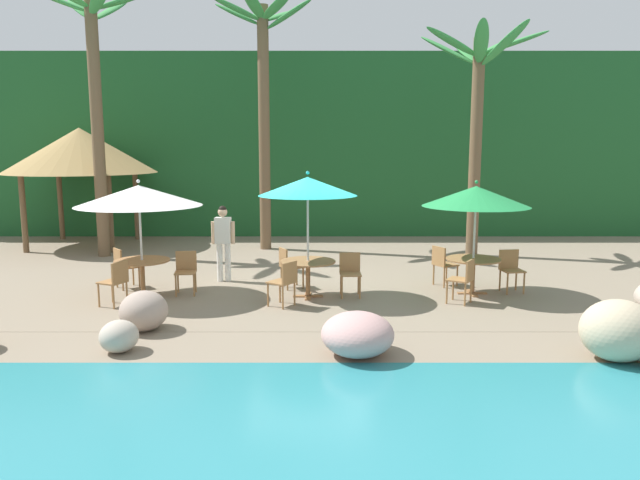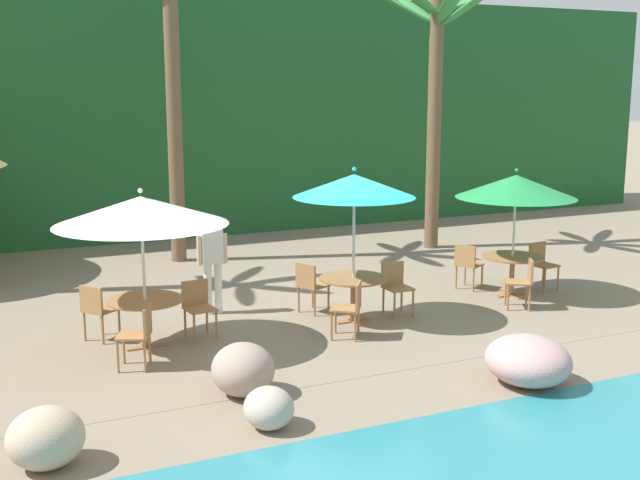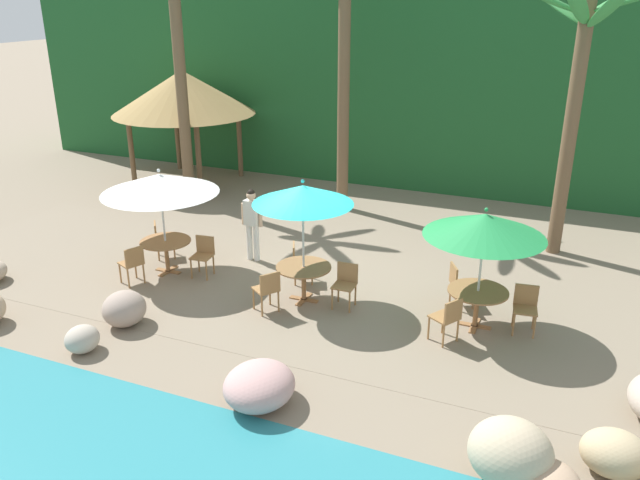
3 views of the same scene
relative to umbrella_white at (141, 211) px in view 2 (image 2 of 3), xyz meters
name	(u,v)px [view 2 (image 2 of 3)]	position (x,y,z in m)	size (l,w,h in m)	color
ground_plane	(346,317)	(3.36, 0.21, -2.03)	(120.00, 120.00, 0.00)	gray
terrace_deck	(346,316)	(3.36, 0.21, -2.03)	(18.00, 5.20, 0.01)	gray
foliage_backdrop	(191,115)	(3.36, 9.21, 0.97)	(28.00, 2.40, 6.00)	#1E5628
rock_seawall	(482,347)	(3.89, -2.80, -1.70)	(16.32, 3.32, 0.88)	tan
umbrella_white	(141,211)	(0.00, 0.00, 0.00)	(2.47, 2.47, 2.35)	silver
dining_table_white	(145,307)	(0.00, 0.00, -1.42)	(1.10, 1.10, 0.74)	olive
chair_white_seaward	(198,304)	(0.83, 0.19, -1.52)	(0.47, 0.47, 0.87)	#9E7042
chair_white_inland	(97,308)	(-0.59, 0.62, -1.52)	(0.59, 0.59, 0.87)	#9E7042
chair_white_left	(140,332)	(-0.26, -0.81, -1.52)	(0.56, 0.56, 0.87)	#9E7042
umbrella_teal	(354,186)	(3.34, -0.09, 0.19)	(1.95, 1.95, 2.52)	silver
dining_table_teal	(353,285)	(3.34, -0.09, -1.42)	(1.10, 1.10, 0.74)	olive
chair_teal_seaward	(396,284)	(4.18, 0.02, -1.52)	(0.43, 0.44, 0.87)	#9E7042
chair_teal_inland	(310,284)	(2.90, 0.65, -1.52)	(0.56, 0.56, 0.87)	#9E7042
chair_teal_left	(351,305)	(2.92, -0.83, -1.52)	(0.59, 0.59, 0.87)	#9E7042
umbrella_green	(516,186)	(6.69, 0.16, -0.03)	(2.14, 2.14, 2.33)	silver
dining_table_green	(512,263)	(6.69, 0.16, -1.42)	(1.10, 1.10, 0.74)	olive
chair_green_seaward	(541,262)	(7.53, 0.36, -1.52)	(0.47, 0.48, 0.87)	#9E7042
chair_green_inland	(467,263)	(6.22, 0.86, -1.52)	(0.57, 0.57, 0.87)	#9E7042
chair_green_left	(524,280)	(6.33, -0.62, -1.52)	(0.58, 0.58, 0.87)	#9E7042
palm_tree_second	(171,39)	(1.97, 5.60, 2.67)	(2.88, 2.97, 7.04)	brown
palm_tree_third	(436,67)	(7.77, 4.52, 2.15)	(3.39, 3.41, 6.04)	brown
waiter_in_white	(212,256)	(1.43, 1.33, -1.05)	(0.52, 0.23, 1.70)	white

